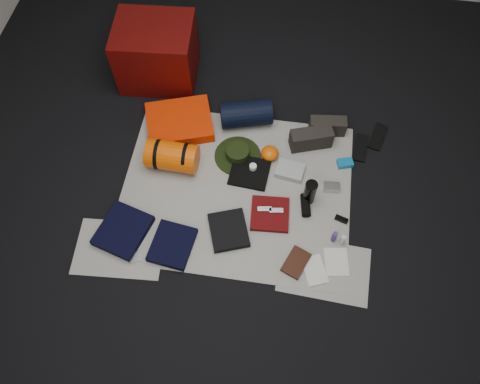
# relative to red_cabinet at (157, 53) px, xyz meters

# --- Properties ---
(floor) EXTENTS (4.50, 4.50, 0.02)m
(floor) POSITION_rel_red_cabinet_xyz_m (0.77, -0.98, -0.25)
(floor) COLOR black
(floor) RESTS_ON ground
(newspaper_mat) EXTENTS (1.60, 1.30, 0.01)m
(newspaper_mat) POSITION_rel_red_cabinet_xyz_m (0.77, -0.98, -0.24)
(newspaper_mat) COLOR #B6B5A8
(newspaper_mat) RESTS_ON floor
(newspaper_sheet_front_left) EXTENTS (0.61, 0.44, 0.00)m
(newspaper_sheet_front_left) POSITION_rel_red_cabinet_xyz_m (0.07, -1.53, -0.24)
(newspaper_sheet_front_left) COLOR #B6B5A8
(newspaper_sheet_front_left) RESTS_ON floor
(newspaper_sheet_front_right) EXTENTS (0.60, 0.43, 0.00)m
(newspaper_sheet_front_right) POSITION_rel_red_cabinet_xyz_m (1.42, -1.48, -0.24)
(newspaper_sheet_front_right) COLOR #B6B5A8
(newspaper_sheet_front_right) RESTS_ON floor
(red_cabinet) EXTENTS (0.62, 0.53, 0.49)m
(red_cabinet) POSITION_rel_red_cabinet_xyz_m (0.00, 0.00, 0.00)
(red_cabinet) COLOR #510805
(red_cabinet) RESTS_ON floor
(sleeping_pad) EXTENTS (0.58, 0.52, 0.09)m
(sleeping_pad) POSITION_rel_red_cabinet_xyz_m (0.26, -0.48, -0.19)
(sleeping_pad) COLOR #ED2D02
(sleeping_pad) RESTS_ON newspaper_mat
(stuff_sack) EXTENTS (0.37, 0.22, 0.21)m
(stuff_sack) POSITION_rel_red_cabinet_xyz_m (0.29, -0.83, -0.13)
(stuff_sack) COLOR #DF5003
(stuff_sack) RESTS_ON newspaper_mat
(sack_strap_left) EXTENTS (0.02, 0.22, 0.22)m
(sack_strap_left) POSITION_rel_red_cabinet_xyz_m (0.19, -0.83, -0.13)
(sack_strap_left) COLOR black
(sack_strap_left) RESTS_ON newspaper_mat
(sack_strap_right) EXTENTS (0.03, 0.22, 0.22)m
(sack_strap_right) POSITION_rel_red_cabinet_xyz_m (0.39, -0.83, -0.13)
(sack_strap_right) COLOR black
(sack_strap_right) RESTS_ON newspaper_mat
(navy_duffel) EXTENTS (0.42, 0.29, 0.20)m
(navy_duffel) POSITION_rel_red_cabinet_xyz_m (0.75, -0.38, -0.14)
(navy_duffel) COLOR black
(navy_duffel) RESTS_ON newspaper_mat
(boonie_brim) EXTENTS (0.44, 0.44, 0.01)m
(boonie_brim) POSITION_rel_red_cabinet_xyz_m (0.74, -0.70, -0.23)
(boonie_brim) COLOR black
(boonie_brim) RESTS_ON newspaper_mat
(boonie_crown) EXTENTS (0.17, 0.17, 0.07)m
(boonie_crown) POSITION_rel_red_cabinet_xyz_m (0.74, -0.70, -0.19)
(boonie_crown) COLOR black
(boonie_crown) RESTS_ON boonie_brim
(hiking_boot_left) EXTENTS (0.33, 0.21, 0.15)m
(hiking_boot_left) POSITION_rel_red_cabinet_xyz_m (1.25, -0.52, -0.16)
(hiking_boot_left) COLOR black
(hiking_boot_left) RESTS_ON newspaper_mat
(hiking_boot_right) EXTENTS (0.28, 0.13, 0.13)m
(hiking_boot_right) POSITION_rel_red_cabinet_xyz_m (1.37, -0.38, -0.17)
(hiking_boot_right) COLOR black
(hiking_boot_right) RESTS_ON newspaper_mat
(flip_flop_left) EXTENTS (0.11, 0.26, 0.01)m
(flip_flop_left) POSITION_rel_red_cabinet_xyz_m (1.63, -0.49, -0.24)
(flip_flop_left) COLOR black
(flip_flop_left) RESTS_ON floor
(flip_flop_right) EXTENTS (0.15, 0.26, 0.01)m
(flip_flop_right) POSITION_rel_red_cabinet_xyz_m (1.76, -0.37, -0.24)
(flip_flop_right) COLOR black
(flip_flop_right) RESTS_ON floor
(trousers_navy_a) EXTENTS (0.38, 0.41, 0.05)m
(trousers_navy_a) POSITION_rel_red_cabinet_xyz_m (0.07, -1.41, -0.21)
(trousers_navy_a) COLOR black
(trousers_navy_a) RESTS_ON newspaper_mat
(trousers_navy_b) EXTENTS (0.30, 0.33, 0.05)m
(trousers_navy_b) POSITION_rel_red_cabinet_xyz_m (0.41, -1.46, -0.21)
(trousers_navy_b) COLOR black
(trousers_navy_b) RESTS_ON newspaper_mat
(trousers_charcoal) EXTENTS (0.32, 0.34, 0.04)m
(trousers_charcoal) POSITION_rel_red_cabinet_xyz_m (0.76, -1.30, -0.22)
(trousers_charcoal) COLOR black
(trousers_charcoal) RESTS_ON newspaper_mat
(black_tshirt) EXTENTS (0.29, 0.27, 0.03)m
(black_tshirt) POSITION_rel_red_cabinet_xyz_m (0.84, -0.83, -0.22)
(black_tshirt) COLOR black
(black_tshirt) RESTS_ON newspaper_mat
(red_shirt) EXTENTS (0.27, 0.27, 0.03)m
(red_shirt) POSITION_rel_red_cabinet_xyz_m (1.02, -1.14, -0.22)
(red_shirt) COLOR #54090A
(red_shirt) RESTS_ON newspaper_mat
(orange_stuff_sack) EXTENTS (0.17, 0.17, 0.08)m
(orange_stuff_sack) POSITION_rel_red_cabinet_xyz_m (0.97, -0.67, -0.19)
(orange_stuff_sack) COLOR #DF5003
(orange_stuff_sack) RESTS_ON newspaper_mat
(first_aid_pouch) EXTENTS (0.22, 0.17, 0.05)m
(first_aid_pouch) POSITION_rel_red_cabinet_xyz_m (1.13, -0.78, -0.21)
(first_aid_pouch) COLOR #959E96
(first_aid_pouch) RESTS_ON newspaper_mat
(water_bottle) EXTENTS (0.10, 0.10, 0.21)m
(water_bottle) POSITION_rel_red_cabinet_xyz_m (1.27, -0.98, -0.13)
(water_bottle) COLOR black
(water_bottle) RESTS_ON newspaper_mat
(speaker) EXTENTS (0.09, 0.17, 0.06)m
(speaker) POSITION_rel_red_cabinet_xyz_m (1.26, -1.05, -0.21)
(speaker) COLOR black
(speaker) RESTS_ON newspaper_mat
(compact_camera) EXTENTS (0.12, 0.08, 0.05)m
(compact_camera) POSITION_rel_red_cabinet_xyz_m (1.43, -0.87, -0.21)
(compact_camera) COLOR #B4B4B9
(compact_camera) RESTS_ON newspaper_mat
(cyan_case) EXTENTS (0.13, 0.10, 0.04)m
(cyan_case) POSITION_rel_red_cabinet_xyz_m (1.52, -0.66, -0.22)
(cyan_case) COLOR #0F6699
(cyan_case) RESTS_ON newspaper_mat
(toiletry_purple) EXTENTS (0.04, 0.04, 0.10)m
(toiletry_purple) POSITION_rel_red_cabinet_xyz_m (1.46, -1.26, -0.19)
(toiletry_purple) COLOR #402371
(toiletry_purple) RESTS_ON newspaper_mat
(toiletry_clear) EXTENTS (0.04, 0.04, 0.10)m
(toiletry_clear) POSITION_rel_red_cabinet_xyz_m (1.52, -1.27, -0.19)
(toiletry_clear) COLOR #B9BEB9
(toiletry_clear) RESTS_ON newspaper_mat
(paperback_book) EXTENTS (0.20, 0.23, 0.03)m
(paperback_book) POSITION_rel_red_cabinet_xyz_m (1.23, -1.46, -0.22)
(paperback_book) COLOR black
(paperback_book) RESTS_ON newspaper_mat
(map_booklet) EXTENTS (0.20, 0.23, 0.01)m
(map_booklet) POSITION_rel_red_cabinet_xyz_m (1.35, -1.49, -0.23)
(map_booklet) COLOR silver
(map_booklet) RESTS_ON newspaper_mat
(map_printout) EXTENTS (0.18, 0.21, 0.01)m
(map_printout) POSITION_rel_red_cabinet_xyz_m (1.49, -1.42, -0.23)
(map_printout) COLOR silver
(map_printout) RESTS_ON newspaper_mat
(sunglasses) EXTENTS (0.10, 0.06, 0.02)m
(sunglasses) POSITION_rel_red_cabinet_xyz_m (1.51, -1.11, -0.23)
(sunglasses) COLOR black
(sunglasses) RESTS_ON newspaper_mat
(key_cluster) EXTENTS (0.09, 0.09, 0.01)m
(key_cluster) POSITION_rel_red_cabinet_xyz_m (0.18, -1.58, -0.23)
(key_cluster) COLOR #B4B4B9
(key_cluster) RESTS_ON newspaper_mat
(tape_roll) EXTENTS (0.05, 0.05, 0.04)m
(tape_roll) POSITION_rel_red_cabinet_xyz_m (0.86, -0.80, -0.19)
(tape_roll) COLOR silver
(tape_roll) RESTS_ON black_tshirt
(energy_bar_a) EXTENTS (0.10, 0.05, 0.01)m
(energy_bar_a) POSITION_rel_red_cabinet_xyz_m (0.98, -1.12, -0.20)
(energy_bar_a) COLOR #B4B4B9
(energy_bar_a) RESTS_ON red_shirt
(energy_bar_b) EXTENTS (0.10, 0.05, 0.01)m
(energy_bar_b) POSITION_rel_red_cabinet_xyz_m (1.06, -1.12, -0.20)
(energy_bar_b) COLOR #B4B4B9
(energy_bar_b) RESTS_ON red_shirt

